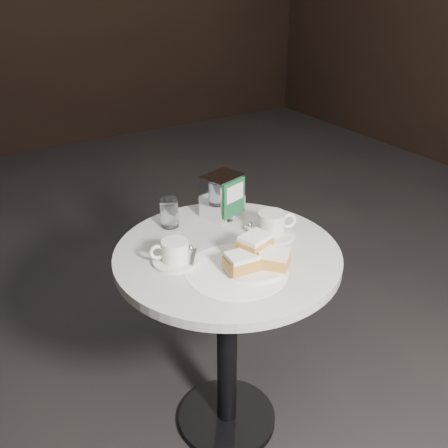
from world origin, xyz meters
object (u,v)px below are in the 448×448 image
(beignet_plate, at_px, (256,258))
(water_glass_left, at_px, (169,213))
(coffee_cup_right, at_px, (272,225))
(cafe_table, at_px, (227,303))
(water_glass_right, at_px, (225,206))
(coffee_cup_left, at_px, (175,253))
(napkin_dispenser, at_px, (223,195))

(beignet_plate, height_order, water_glass_left, water_glass_left)
(coffee_cup_right, xyz_separation_m, water_glass_left, (-0.25, 0.23, 0.01))
(cafe_table, height_order, beignet_plate, beignet_plate)
(water_glass_right, bearing_deg, cafe_table, -120.15)
(cafe_table, relative_size, water_glass_right, 7.40)
(coffee_cup_left, relative_size, coffee_cup_right, 0.91)
(coffee_cup_left, distance_m, water_glass_left, 0.23)
(cafe_table, xyz_separation_m, water_glass_right, (0.11, 0.19, 0.25))
(coffee_cup_left, xyz_separation_m, water_glass_left, (0.09, 0.21, 0.02))
(beignet_plate, relative_size, water_glass_left, 2.48)
(coffee_cup_right, distance_m, napkin_dispenser, 0.22)
(beignet_plate, height_order, coffee_cup_right, beignet_plate)
(water_glass_left, bearing_deg, water_glass_right, -15.23)
(cafe_table, relative_size, coffee_cup_right, 3.84)
(coffee_cup_left, bearing_deg, beignet_plate, -18.33)
(coffee_cup_left, height_order, water_glass_right, water_glass_right)
(coffee_cup_right, xyz_separation_m, water_glass_right, (-0.07, 0.18, 0.01))
(beignet_plate, bearing_deg, coffee_cup_right, 40.66)
(coffee_cup_right, height_order, water_glass_left, water_glass_left)
(napkin_dispenser, bearing_deg, coffee_cup_right, -89.43)
(coffee_cup_right, xyz_separation_m, napkin_dispenser, (-0.06, 0.21, 0.04))
(coffee_cup_right, relative_size, water_glass_right, 1.93)
(cafe_table, height_order, water_glass_left, water_glass_left)
(coffee_cup_left, distance_m, water_glass_right, 0.32)
(napkin_dispenser, bearing_deg, water_glass_right, -118.74)
(coffee_cup_right, height_order, water_glass_right, water_glass_right)
(water_glass_left, relative_size, water_glass_right, 0.97)
(coffee_cup_right, bearing_deg, water_glass_right, 129.33)
(beignet_plate, bearing_deg, coffee_cup_left, 141.41)
(beignet_plate, distance_m, water_glass_right, 0.32)
(cafe_table, xyz_separation_m, beignet_plate, (0.02, -0.12, 0.23))
(cafe_table, relative_size, coffee_cup_left, 4.23)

